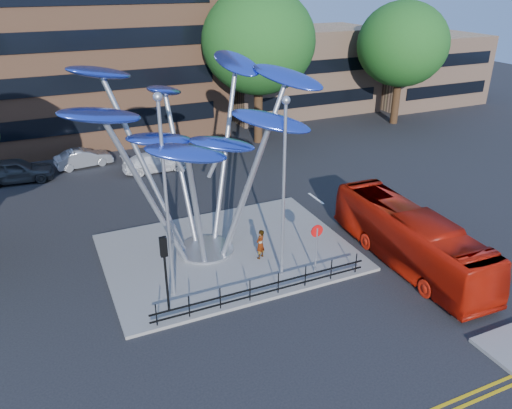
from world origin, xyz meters
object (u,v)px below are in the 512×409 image
parked_car_left (16,170)px  street_lamp_right (284,175)px  pedestrian (260,244)px  parked_car_right (155,162)px  leaf_sculpture (197,119)px  parked_car_mid (83,158)px  traffic_light_island (164,259)px  street_lamp_left (165,184)px  no_entry_sign_island (317,240)px  tree_right (258,42)px  red_bus (410,238)px  tree_far (402,44)px

parked_car_left → street_lamp_right: bearing=-142.5°
street_lamp_right → pedestrian: bearing=99.6°
street_lamp_right → parked_car_right: 16.68m
parked_car_right → pedestrian: bearing=-173.7°
leaf_sculpture → parked_car_mid: size_ratio=3.18×
leaf_sculpture → traffic_light_island: size_ratio=3.71×
street_lamp_left → traffic_light_island: (-0.50, -1.00, -2.74)m
leaf_sculpture → street_lamp_right: leaf_sculpture is taller
traffic_light_island → parked_car_left: traffic_light_island is taller
traffic_light_island → no_entry_sign_island: 7.05m
traffic_light_island → tree_right: bearing=56.3°
leaf_sculpture → no_entry_sign_island: size_ratio=5.19×
traffic_light_island → parked_car_right: (3.49, 16.45, -1.96)m
street_lamp_left → traffic_light_island: size_ratio=2.57×
street_lamp_left → red_bus: street_lamp_left is taller
street_lamp_left → parked_car_mid: 19.04m
leaf_sculpture → parked_car_left: 17.47m
tree_right → parked_car_mid: bearing=-179.6°
tree_far → traffic_light_island: 33.61m
red_bus → parked_car_right: size_ratio=2.20×
pedestrian → leaf_sculpture: bearing=-72.9°
leaf_sculpture → red_bus: (8.67, -5.11, -5.49)m
no_entry_sign_island → parked_car_left: (-12.51, 18.22, -1.00)m
tree_right → traffic_light_island: bearing=-123.7°
leaf_sculpture → traffic_light_island: bearing=-125.0°
leaf_sculpture → parked_car_right: bearing=87.4°
leaf_sculpture → street_lamp_left: leaf_sculpture is taller
parked_car_right → tree_right: bearing=-72.8°
tree_far → street_lamp_left: bearing=-145.1°
traffic_light_island → parked_car_left: 19.13m
pedestrian → parked_car_mid: pedestrian is taller
parked_car_mid → pedestrian: bearing=-168.1°
parked_car_right → parked_car_mid: bearing=56.2°
tree_right → tree_far: bearing=0.0°
traffic_light_island → pedestrian: size_ratio=2.25×
tree_far → parked_car_left: size_ratio=2.25×
no_entry_sign_island → street_lamp_left: bearing=171.4°
street_lamp_right → parked_car_right: (-2.01, 15.95, -4.44)m
street_lamp_left → parked_car_right: bearing=79.0°
street_lamp_left → no_entry_sign_island: bearing=-8.6°
tree_far → parked_car_mid: (-28.01, -0.11, -6.45)m
leaf_sculpture → red_bus: size_ratio=1.28×
street_lamp_right → no_entry_sign_island: (1.50, -0.48, -3.28)m
traffic_light_island → pedestrian: (5.21, 2.22, -1.70)m
tree_far → no_entry_sign_island: (-20.00, -19.48, -5.29)m
red_bus → tree_right: bearing=88.0°
street_lamp_left → traffic_light_island: bearing=-116.6°
red_bus → pedestrian: red_bus is taller
red_bus → parked_car_mid: red_bus is taller
traffic_light_island → red_bus: (11.60, -0.93, -1.24)m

